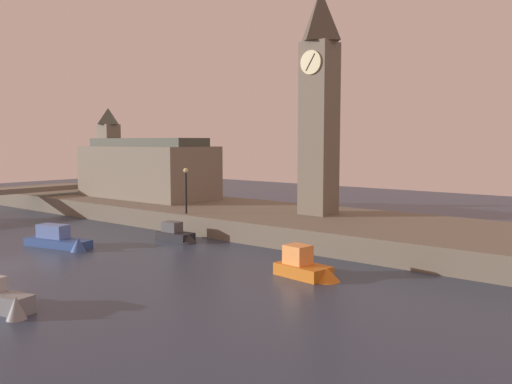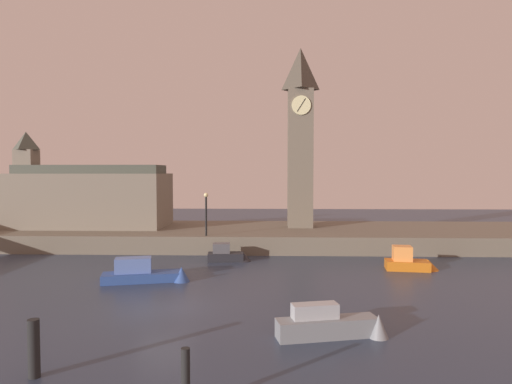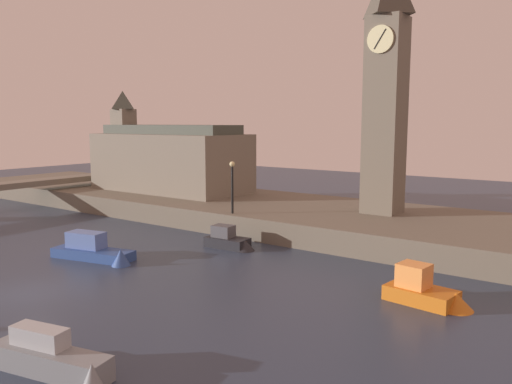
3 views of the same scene
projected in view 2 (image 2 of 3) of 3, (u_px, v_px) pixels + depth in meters
name	position (u px, v px, depth m)	size (l,w,h in m)	color
ground_plane	(164.00, 309.00, 21.94)	(120.00, 120.00, 0.00)	#2D384C
far_embankment	(215.00, 236.00, 41.88)	(70.00, 12.00, 1.50)	#6B6051
clock_tower	(300.00, 135.00, 42.09)	(2.53, 2.56, 16.77)	#6B6051
parliament_hall	(88.00, 196.00, 42.75)	(14.32, 6.59, 9.04)	slate
streetlamp	(206.00, 209.00, 36.45)	(0.36, 0.36, 3.51)	black
mooring_post_left	(34.00, 348.00, 14.54)	(0.38, 0.38, 1.91)	black
mooring_post_right	(186.00, 379.00, 12.53)	(0.25, 0.25, 1.77)	black
boat_tour_blue	(151.00, 274.00, 27.38)	(5.70, 2.55, 1.75)	#2D4C93
boat_cruiser_grey	(334.00, 325.00, 18.11)	(4.71, 1.84, 1.46)	gray
boat_patrol_orange	(411.00, 262.00, 30.66)	(3.74, 1.94, 1.64)	orange
boat_barge_dark	(229.00, 255.00, 33.68)	(3.35, 1.56, 1.34)	#232328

